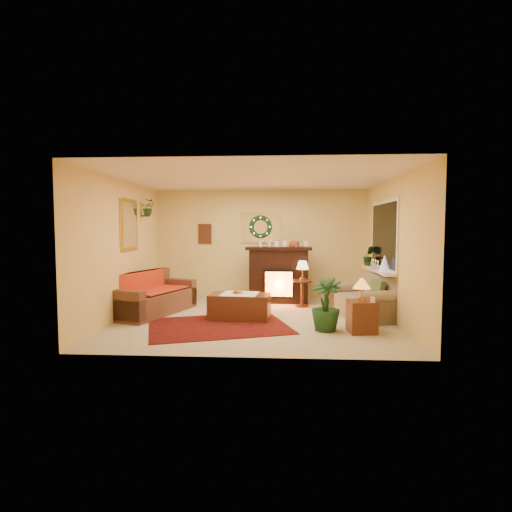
# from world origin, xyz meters

# --- Properties ---
(floor) EXTENTS (5.00, 5.00, 0.00)m
(floor) POSITION_xyz_m (0.00, 0.00, 0.00)
(floor) COLOR beige
(floor) RESTS_ON ground
(ceiling) EXTENTS (5.00, 5.00, 0.00)m
(ceiling) POSITION_xyz_m (0.00, 0.00, 2.60)
(ceiling) COLOR white
(ceiling) RESTS_ON ground
(wall_back) EXTENTS (5.00, 5.00, 0.00)m
(wall_back) POSITION_xyz_m (0.00, 2.25, 1.30)
(wall_back) COLOR #EFD88C
(wall_back) RESTS_ON ground
(wall_front) EXTENTS (5.00, 5.00, 0.00)m
(wall_front) POSITION_xyz_m (0.00, -2.25, 1.30)
(wall_front) COLOR #EFD88C
(wall_front) RESTS_ON ground
(wall_left) EXTENTS (4.50, 4.50, 0.00)m
(wall_left) POSITION_xyz_m (-2.50, 0.00, 1.30)
(wall_left) COLOR #EFD88C
(wall_left) RESTS_ON ground
(wall_right) EXTENTS (4.50, 4.50, 0.00)m
(wall_right) POSITION_xyz_m (2.50, 0.00, 1.30)
(wall_right) COLOR #EFD88C
(wall_right) RESTS_ON ground
(area_rug) EXTENTS (2.75, 2.38, 0.01)m
(area_rug) POSITION_xyz_m (-0.59, -0.61, 0.01)
(area_rug) COLOR maroon
(area_rug) RESTS_ON floor
(sofa) EXTENTS (1.42, 2.07, 0.82)m
(sofa) POSITION_xyz_m (-2.04, 0.35, 0.43)
(sofa) COLOR brown
(sofa) RESTS_ON floor
(red_throw) EXTENTS (0.85, 1.38, 0.02)m
(red_throw) POSITION_xyz_m (-2.06, 0.51, 0.46)
(red_throw) COLOR red
(red_throw) RESTS_ON sofa
(fireplace) EXTENTS (1.33, 0.48, 1.20)m
(fireplace) POSITION_xyz_m (0.44, 1.66, 0.55)
(fireplace) COLOR black
(fireplace) RESTS_ON floor
(poinsettia) EXTENTS (0.22, 0.22, 0.22)m
(poinsettia) POSITION_xyz_m (0.79, 1.68, 1.30)
(poinsettia) COLOR #AB260B
(poinsettia) RESTS_ON fireplace
(mantel_candle_a) EXTENTS (0.07, 0.07, 0.20)m
(mantel_candle_a) POSITION_xyz_m (0.02, 1.64, 1.26)
(mantel_candle_a) COLOR white
(mantel_candle_a) RESTS_ON fireplace
(mantel_candle_b) EXTENTS (0.06, 0.06, 0.17)m
(mantel_candle_b) POSITION_xyz_m (0.23, 1.66, 1.26)
(mantel_candle_b) COLOR silver
(mantel_candle_b) RESTS_ON fireplace
(mantel_mirror) EXTENTS (0.92, 0.02, 0.72)m
(mantel_mirror) POSITION_xyz_m (0.00, 2.23, 1.70)
(mantel_mirror) COLOR white
(mantel_mirror) RESTS_ON wall_back
(wreath) EXTENTS (0.55, 0.11, 0.55)m
(wreath) POSITION_xyz_m (0.00, 2.19, 1.72)
(wreath) COLOR #194719
(wreath) RESTS_ON wall_back
(wall_art) EXTENTS (0.32, 0.03, 0.48)m
(wall_art) POSITION_xyz_m (-1.35, 2.23, 1.55)
(wall_art) COLOR #381E11
(wall_art) RESTS_ON wall_back
(gold_mirror) EXTENTS (0.03, 0.84, 1.00)m
(gold_mirror) POSITION_xyz_m (-2.48, 0.30, 1.75)
(gold_mirror) COLOR gold
(gold_mirror) RESTS_ON wall_left
(hanging_plant) EXTENTS (0.33, 0.28, 0.36)m
(hanging_plant) POSITION_xyz_m (-2.34, 1.05, 1.97)
(hanging_plant) COLOR #194719
(hanging_plant) RESTS_ON wall_left
(loveseat) EXTENTS (1.16, 1.56, 0.80)m
(loveseat) POSITION_xyz_m (2.06, 0.24, 0.42)
(loveseat) COLOR tan
(loveseat) RESTS_ON floor
(window_frame) EXTENTS (0.03, 1.86, 1.36)m
(window_frame) POSITION_xyz_m (2.48, 0.55, 1.55)
(window_frame) COLOR white
(window_frame) RESTS_ON wall_right
(window_glass) EXTENTS (0.02, 1.70, 1.22)m
(window_glass) POSITION_xyz_m (2.47, 0.55, 1.55)
(window_glass) COLOR black
(window_glass) RESTS_ON wall_right
(window_sill) EXTENTS (0.22, 1.86, 0.04)m
(window_sill) POSITION_xyz_m (2.38, 0.55, 0.87)
(window_sill) COLOR white
(window_sill) RESTS_ON wall_right
(mini_tree) EXTENTS (0.21, 0.21, 0.32)m
(mini_tree) POSITION_xyz_m (2.39, 0.09, 1.04)
(mini_tree) COLOR silver
(mini_tree) RESTS_ON window_sill
(sill_plant) EXTENTS (0.30, 0.24, 0.55)m
(sill_plant) POSITION_xyz_m (2.36, 1.27, 1.08)
(sill_plant) COLOR #133A15
(sill_plant) RESTS_ON window_sill
(side_table_round) EXTENTS (0.44, 0.44, 0.57)m
(side_table_round) POSITION_xyz_m (0.94, 1.21, 0.33)
(side_table_round) COLOR black
(side_table_round) RESTS_ON floor
(lamp_cream) EXTENTS (0.27, 0.27, 0.42)m
(lamp_cream) POSITION_xyz_m (0.95, 1.24, 0.88)
(lamp_cream) COLOR #FFD289
(lamp_cream) RESTS_ON side_table_round
(end_table_square) EXTENTS (0.46, 0.46, 0.52)m
(end_table_square) POSITION_xyz_m (1.79, -0.88, 0.27)
(end_table_square) COLOR #513721
(end_table_square) RESTS_ON floor
(lamp_tiffany) EXTENTS (0.29, 0.29, 0.43)m
(lamp_tiffany) POSITION_xyz_m (1.77, -0.92, 0.74)
(lamp_tiffany) COLOR orange
(lamp_tiffany) RESTS_ON end_table_square
(coffee_table) EXTENTS (1.16, 0.71, 0.46)m
(coffee_table) POSITION_xyz_m (-0.28, -0.03, 0.21)
(coffee_table) COLOR #4A291F
(coffee_table) RESTS_ON floor
(fruit_bowl) EXTENTS (0.25, 0.25, 0.06)m
(fruit_bowl) POSITION_xyz_m (-0.32, -0.04, 0.45)
(fruit_bowl) COLOR beige
(fruit_bowl) RESTS_ON coffee_table
(floor_palm) EXTENTS (1.92, 1.92, 2.61)m
(floor_palm) POSITION_xyz_m (1.22, -0.79, 0.45)
(floor_palm) COLOR #205116
(floor_palm) RESTS_ON floor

